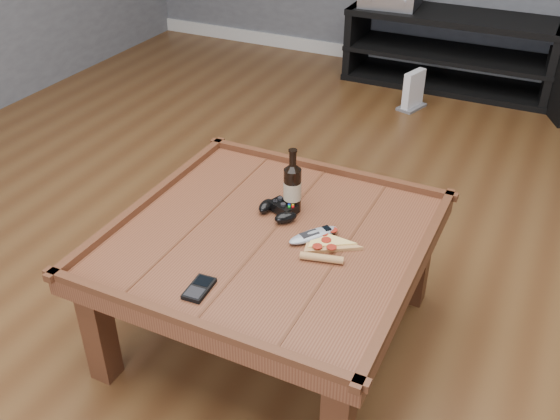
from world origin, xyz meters
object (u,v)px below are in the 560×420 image
at_px(game_controller, 279,210).
at_px(smartphone, 199,288).
at_px(coffee_table, 270,249).
at_px(remote_control, 313,235).
at_px(pizza_slice, 326,245).
at_px(beer_bottle, 292,187).
at_px(media_console, 450,51).
at_px(game_console, 413,92).

bearing_deg(game_controller, smartphone, -73.06).
height_order(coffee_table, smartphone, coffee_table).
height_order(coffee_table, remote_control, remote_control).
relative_size(coffee_table, smartphone, 8.88).
bearing_deg(remote_control, pizza_slice, 9.34).
xyz_separation_m(beer_bottle, pizza_slice, (0.19, -0.15, -0.09)).
bearing_deg(coffee_table, media_console, 90.00).
bearing_deg(pizza_slice, smartphone, -138.46).
bearing_deg(game_controller, beer_bottle, 80.40).
bearing_deg(coffee_table, game_controller, 101.79).
bearing_deg(game_console, remote_control, -66.06).
bearing_deg(game_controller, media_console, 110.52).
bearing_deg(remote_control, coffee_table, -127.56).
bearing_deg(smartphone, game_console, 87.39).
bearing_deg(remote_control, game_console, 131.84).
xyz_separation_m(beer_bottle, smartphone, (-0.06, -0.51, -0.09)).
xyz_separation_m(pizza_slice, game_console, (-0.29, 2.24, -0.35)).
distance_m(game_controller, game_console, 2.16).
bearing_deg(media_console, coffee_table, -90.00).
bearing_deg(pizza_slice, game_console, 83.90).
xyz_separation_m(coffee_table, smartphone, (-0.06, -0.35, 0.07)).
distance_m(beer_bottle, remote_control, 0.20).
height_order(pizza_slice, smartphone, pizza_slice).
xyz_separation_m(game_controller, smartphone, (-0.03, -0.47, -0.01)).
relative_size(pizza_slice, remote_control, 1.51).
xyz_separation_m(smartphone, remote_control, (0.20, 0.39, 0.01)).
height_order(game_controller, remote_control, game_controller).
height_order(coffee_table, pizza_slice, same).
height_order(media_console, pizza_slice, media_console).
bearing_deg(pizza_slice, coffee_table, 170.96).
height_order(smartphone, game_console, smartphone).
relative_size(media_console, remote_control, 7.72).
xyz_separation_m(beer_bottle, game_console, (-0.11, 2.09, -0.43)).
bearing_deg(beer_bottle, game_console, 92.90).
height_order(media_console, beer_bottle, beer_bottle).
distance_m(pizza_slice, smartphone, 0.44).
distance_m(media_console, beer_bottle, 2.60).
xyz_separation_m(coffee_table, game_console, (-0.10, 2.25, -0.28)).
height_order(game_controller, game_console, game_controller).
xyz_separation_m(media_console, remote_control, (0.14, -2.71, 0.22)).
distance_m(smartphone, game_console, 2.62).
relative_size(game_controller, remote_control, 0.87).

